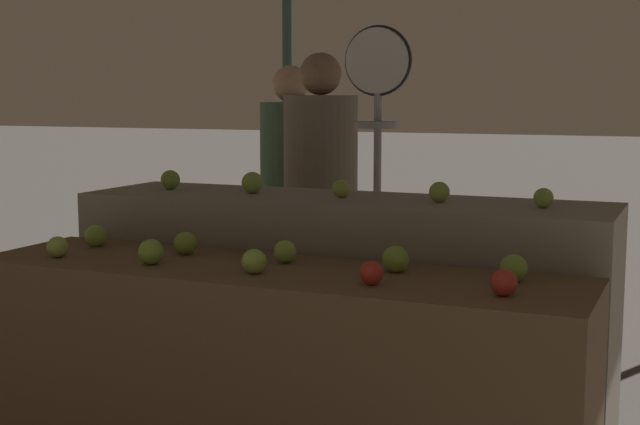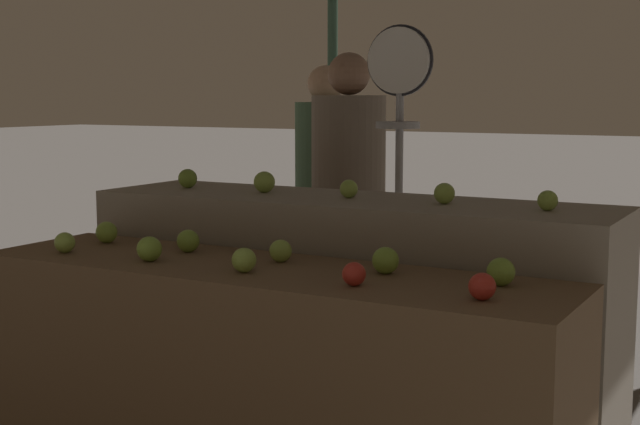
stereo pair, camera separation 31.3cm
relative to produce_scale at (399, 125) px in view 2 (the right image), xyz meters
The scene contains 21 objects.
display_counter_front 1.55m from the produce_scale, 85.50° to the right, with size 2.06×0.55×0.85m, color brown.
display_counter_back 1.04m from the produce_scale, 81.64° to the right, with size 2.06×0.55×1.02m, color gray.
apple_front_0 1.60m from the produce_scale, 115.37° to the right, with size 0.07×0.07×0.07m, color #8EB247.
apple_front_1 1.47m from the produce_scale, 101.92° to the right, with size 0.09×0.09×0.09m, color #7AA338.
apple_front_2 1.44m from the produce_scale, 86.20° to the right, with size 0.08×0.08×0.08m, color #8EB247.
apple_front_3 1.53m from the produce_scale, 70.69° to the right, with size 0.07×0.07×0.07m, color #B72D23.
apple_front_4 1.69m from the produce_scale, 57.64° to the right, with size 0.08×0.08×0.08m, color #B72D23.
apple_front_5 1.41m from the produce_scale, 120.30° to the right, with size 0.08×0.08×0.08m, color #84AD3D.
apple_front_6 1.28m from the produce_scale, 103.74° to the right, with size 0.08×0.08×0.08m, color #7AA338.
apple_front_7 1.25m from the produce_scale, 84.93° to the right, with size 0.08×0.08×0.08m, color #8EB247.
apple_front_8 1.34m from the produce_scale, 67.42° to the right, with size 0.09×0.09×0.09m, color #7AA338.
apple_front_9 1.52m from the produce_scale, 53.79° to the right, with size 0.08×0.08×0.08m, color #7AA338.
apple_back_0 0.98m from the produce_scale, 134.14° to the right, with size 0.08×0.08×0.08m, color #7AA338.
apple_back_1 0.77m from the produce_scale, 112.39° to the right, with size 0.09×0.09×0.09m, color #8EB247.
apple_back_2 0.73m from the produce_scale, 81.71° to the right, with size 0.07×0.07×0.07m, color #8EB247.
apple_back_3 0.87m from the produce_scale, 54.26° to the right, with size 0.08×0.08×0.08m, color #8EB247.
apple_back_4 1.13m from the produce_scale, 38.49° to the right, with size 0.07×0.07×0.07m, color #8EB247.
produce_scale is the anchor object (origin of this frame).
person_vendor_at_scale 0.62m from the produce_scale, 143.43° to the left, with size 0.46×0.46×1.63m.
person_customer_left 1.16m from the produce_scale, 136.39° to the left, with size 0.46×0.46×1.58m.
wooden_crate_side 1.97m from the produce_scale, 148.48° to the right, with size 0.47×0.47×0.47m, color #9E7547.
Camera 2 is at (1.56, -2.41, 1.41)m, focal length 50.00 mm.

